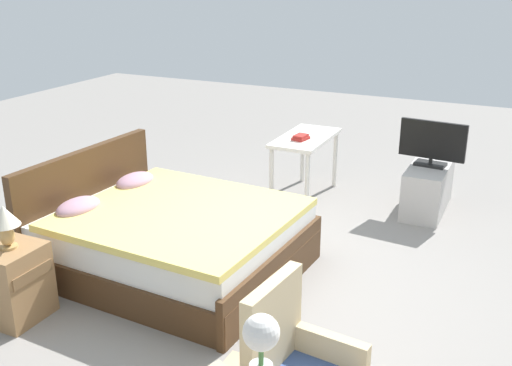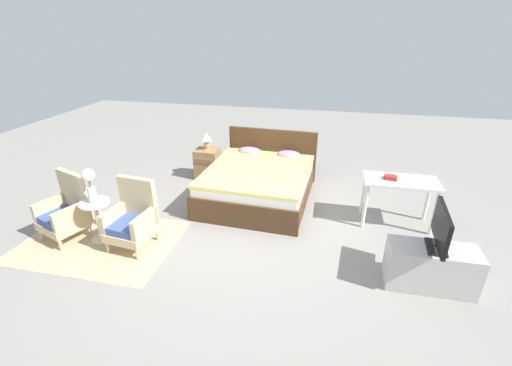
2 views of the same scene
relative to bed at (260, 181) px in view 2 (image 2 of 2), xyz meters
name	(u,v)px [view 2 (image 2 of 2)]	position (x,y,z in m)	size (l,w,h in m)	color
ground_plane	(256,229)	(0.17, -1.04, -0.30)	(16.00, 16.00, 0.00)	gray
floor_rug	(101,241)	(-1.90, -1.81, -0.29)	(2.10, 1.50, 0.01)	tan
bed	(260,181)	(0.00, 0.00, 0.00)	(1.81, 2.14, 0.96)	#472D19
armchair_by_window_left	(66,212)	(-2.40, -1.75, 0.08)	(0.69, 0.69, 0.92)	#CCB284
armchair_by_window_right	(133,220)	(-1.37, -1.75, 0.08)	(0.60, 0.60, 0.92)	#CCB284
side_table	(97,217)	(-1.90, -1.76, 0.08)	(0.40, 0.40, 0.60)	beige
flower_vase	(89,182)	(-1.90, -1.76, 0.60)	(0.17, 0.17, 0.48)	silver
nightstand	(208,164)	(-1.16, 0.62, -0.01)	(0.44, 0.41, 0.58)	#997047
table_lamp	(206,139)	(-1.16, 0.62, 0.50)	(0.22, 0.22, 0.33)	tan
tv_stand	(431,267)	(2.35, -1.78, -0.04)	(0.96, 0.40, 0.52)	#B7B2AD
tv_flatscreen	(441,229)	(2.36, -1.78, 0.47)	(0.23, 0.70, 0.48)	black
vanity_desk	(400,187)	(2.17, -0.42, 0.32)	(1.04, 0.52, 0.72)	silver
book_stack	(390,177)	(2.02, -0.42, 0.45)	(0.21, 0.17, 0.06)	#AD2823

